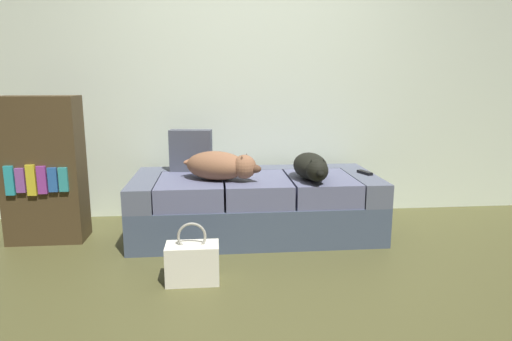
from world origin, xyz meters
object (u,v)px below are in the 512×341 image
object	(u,v)px
dog_tan	(221,166)
handbag	(193,262)
tv_remote	(365,173)
throw_pillow	(191,150)
couch	(255,205)
bookshelf	(44,170)
dog_dark	(311,167)

from	to	relation	value
dog_tan	handbag	size ratio (longest dim) A/B	1.61
tv_remote	throw_pillow	distance (m)	1.42
tv_remote	dog_tan	bearing A→B (deg)	166.12
couch	dog_tan	bearing A→B (deg)	-152.70
dog_tan	bookshelf	xyz separation A→B (m)	(-1.33, 0.13, -0.03)
dog_dark	tv_remote	distance (m)	0.51
dog_dark	tv_remote	xyz separation A→B (m)	(0.47, 0.16, -0.09)
dog_tan	throw_pillow	bearing A→B (deg)	122.44
dog_dark	bookshelf	world-z (taller)	bookshelf
tv_remote	handbag	bearing A→B (deg)	-167.87
couch	throw_pillow	world-z (taller)	throw_pillow
dog_tan	throw_pillow	size ratio (longest dim) A/B	1.79
couch	tv_remote	bearing A→B (deg)	-1.66
couch	tv_remote	distance (m)	0.91
couch	handbag	bearing A→B (deg)	-118.48
handbag	bookshelf	distance (m)	1.48
tv_remote	throw_pillow	world-z (taller)	throw_pillow
tv_remote	bookshelf	world-z (taller)	bookshelf
couch	bookshelf	size ratio (longest dim) A/B	1.74
dog_dark	handbag	distance (m)	1.18
tv_remote	couch	bearing A→B (deg)	158.76
couch	dog_tan	world-z (taller)	dog_tan
dog_dark	bookshelf	bearing A→B (deg)	174.74
dog_dark	throw_pillow	size ratio (longest dim) A/B	1.71
couch	handbag	size ratio (longest dim) A/B	5.05
handbag	bookshelf	bearing A→B (deg)	143.23
handbag	dog_tan	bearing A→B (deg)	74.99
throw_pillow	couch	bearing A→B (deg)	-24.79
throw_pillow	handbag	bearing A→B (deg)	-87.49
tv_remote	bookshelf	distance (m)	2.48
dog_dark	throw_pillow	distance (m)	1.01
dog_tan	dog_dark	size ratio (longest dim) A/B	1.05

